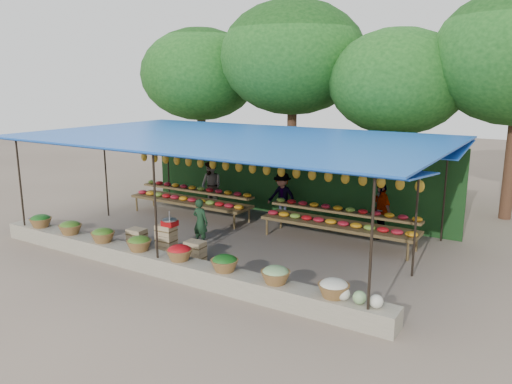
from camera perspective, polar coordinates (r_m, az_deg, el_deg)
The scene contains 16 objects.
ground at distance 13.54m, azimuth -2.71°, elevation -5.53°, with size 60.00×60.00×0.00m, color #6C5B4F.
stone_curb at distance 11.45m, azimuth -10.62°, elevation -8.12°, with size 10.60×0.55×0.40m, color slate.
stall_canopy at distance 13.02m, azimuth -2.65°, elevation 5.80°, with size 10.80×6.60×2.82m.
produce_baskets at distance 11.39m, azimuth -11.07°, elevation -6.30°, with size 8.98×0.58×0.34m.
netting_backdrop at distance 15.84m, azimuth 3.70°, elevation 1.80°, with size 10.60×0.06×2.50m, color #1C4017.
tree_row at distance 18.02m, azimuth 9.87°, elevation 13.98°, with size 16.51×5.50×7.12m.
fruit_table_left at distance 15.87m, azimuth -7.40°, elevation -0.64°, with size 4.21×0.95×0.93m.
fruit_table_right at distance 13.37m, azimuth 9.51°, elevation -3.22°, with size 4.21×0.95×0.93m.
crate_counter at distance 12.54m, azimuth -10.30°, elevation -5.73°, with size 2.36×0.36×0.77m.
weighing_scale at distance 12.27m, azimuth -9.83°, elevation -3.43°, with size 0.35×0.35×0.38m.
vendor_seated at distance 13.06m, azimuth -6.37°, elevation -3.43°, with size 0.45×0.30×1.24m, color #18351E.
customer_left at distance 16.46m, azimuth -5.16°, elevation 0.66°, with size 0.80×0.62×1.64m, color slate.
customer_mid at distance 15.30m, azimuth 3.00°, elevation -0.51°, with size 0.96×0.55×1.49m, color slate.
customer_right at distance 13.96m, azimuth 14.05°, elevation -2.05°, with size 0.90×0.38×1.54m, color slate.
blue_crate_front at distance 14.61m, azimuth -21.21°, elevation -4.47°, with size 0.45×0.32×0.27m, color navy.
blue_crate_back at distance 15.99m, azimuth -23.52°, elevation -3.21°, with size 0.48×0.35×0.29m, color navy.
Camera 1 is at (7.32, -10.59, 4.20)m, focal length 35.00 mm.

